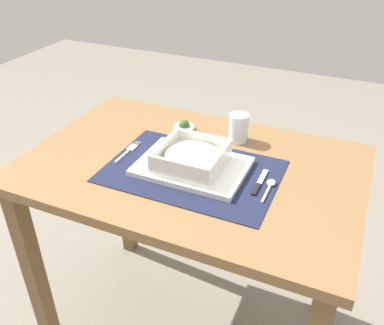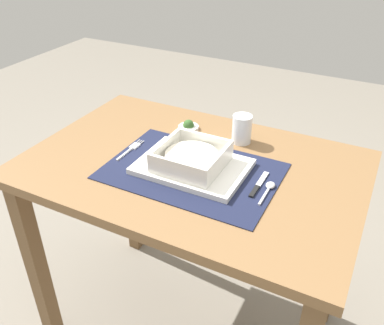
% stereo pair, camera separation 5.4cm
% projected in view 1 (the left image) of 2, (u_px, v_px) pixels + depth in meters
% --- Properties ---
extents(ground_plane, '(6.00, 6.00, 0.00)m').
position_uv_depth(ground_plane, '(191.00, 325.00, 1.60)').
color(ground_plane, gray).
extents(dining_table, '(0.97, 0.65, 0.74)m').
position_uv_depth(dining_table, '(191.00, 195.00, 1.27)').
color(dining_table, brown).
rests_on(dining_table, ground).
extents(placemat, '(0.48, 0.33, 0.00)m').
position_uv_depth(placemat, '(192.00, 171.00, 1.17)').
color(placemat, '#191E38').
rests_on(placemat, dining_table).
extents(serving_plate, '(0.30, 0.21, 0.02)m').
position_uv_depth(serving_plate, '(192.00, 166.00, 1.17)').
color(serving_plate, white).
rests_on(serving_plate, placemat).
extents(porridge_bowl, '(0.18, 0.18, 0.06)m').
position_uv_depth(porridge_bowl, '(191.00, 159.00, 1.15)').
color(porridge_bowl, white).
rests_on(porridge_bowl, serving_plate).
extents(fork, '(0.02, 0.13, 0.00)m').
position_uv_depth(fork, '(129.00, 150.00, 1.26)').
color(fork, silver).
rests_on(fork, placemat).
extents(spoon, '(0.02, 0.11, 0.01)m').
position_uv_depth(spoon, '(270.00, 185.00, 1.10)').
color(spoon, silver).
rests_on(spoon, placemat).
extents(butter_knife, '(0.01, 0.13, 0.01)m').
position_uv_depth(butter_knife, '(259.00, 184.00, 1.11)').
color(butter_knife, black).
rests_on(butter_knife, placemat).
extents(drinking_glass, '(0.06, 0.06, 0.09)m').
position_uv_depth(drinking_glass, '(238.00, 129.00, 1.30)').
color(drinking_glass, white).
rests_on(drinking_glass, dining_table).
extents(condiment_saucer, '(0.07, 0.07, 0.04)m').
position_uv_depth(condiment_saucer, '(184.00, 127.00, 1.38)').
color(condiment_saucer, white).
rests_on(condiment_saucer, dining_table).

